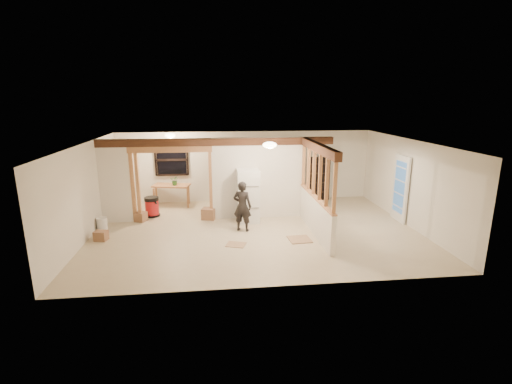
{
  "coord_description": "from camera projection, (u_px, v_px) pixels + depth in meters",
  "views": [
    {
      "loc": [
        -1.11,
        -9.85,
        3.65
      ],
      "look_at": [
        0.05,
        0.4,
        1.02
      ],
      "focal_mm": 26.0,
      "sensor_mm": 36.0,
      "label": 1
    }
  ],
  "objects": [
    {
      "name": "hanging_bulb",
      "position": [
        185.0,
        147.0,
        11.29
      ],
      "size": [
        0.07,
        0.07,
        0.07
      ],
      "primitive_type": "ellipsoid",
      "color": "#FFD88C",
      "rests_on": "ceiling"
    },
    {
      "name": "woman",
      "position": [
        242.0,
        206.0,
        10.32
      ],
      "size": [
        0.61,
        0.51,
        1.43
      ],
      "primitive_type": "imported",
      "rotation": [
        0.0,
        0.0,
        2.75
      ],
      "color": "#2B2929",
      "rests_on": "floor"
    },
    {
      "name": "wall_left",
      "position": [
        85.0,
        192.0,
        9.71
      ],
      "size": [
        0.01,
        6.5,
        2.5
      ],
      "primitive_type": "cube",
      "color": "silver",
      "rests_on": "floor"
    },
    {
      "name": "window_back",
      "position": [
        172.0,
        160.0,
        12.89
      ],
      "size": [
        1.12,
        0.1,
        1.1
      ],
      "primitive_type": "cube",
      "color": "black",
      "rests_on": "wall_back"
    },
    {
      "name": "header_beam_back",
      "position": [
        218.0,
        142.0,
        10.97
      ],
      "size": [
        7.0,
        0.18,
        0.22
      ],
      "primitive_type": "cube",
      "color": "#4C2A1A",
      "rests_on": "ceiling"
    },
    {
      "name": "stud_partition",
      "position": [
        317.0,
        175.0,
        9.89
      ],
      "size": [
        0.14,
        3.2,
        1.32
      ],
      "primitive_type": "cube",
      "color": "#B47A4C",
      "rests_on": "pony_wall"
    },
    {
      "name": "potted_plant",
      "position": [
        175.0,
        181.0,
        12.55
      ],
      "size": [
        0.34,
        0.31,
        0.32
      ],
      "primitive_type": "imported",
      "rotation": [
        0.0,
        0.0,
        -0.27
      ],
      "color": "#2C632B",
      "rests_on": "work_table"
    },
    {
      "name": "partition_left_stub",
      "position": [
        115.0,
        182.0,
        10.91
      ],
      "size": [
        0.9,
        0.12,
        2.5
      ],
      "primitive_type": "cube",
      "color": "silver",
      "rests_on": "floor"
    },
    {
      "name": "partition_center",
      "position": [
        258.0,
        178.0,
        11.38
      ],
      "size": [
        2.8,
        0.12,
        2.5
      ],
      "primitive_type": "cube",
      "color": "silver",
      "rests_on": "floor"
    },
    {
      "name": "bookshelf",
      "position": [
        318.0,
        179.0,
        13.54
      ],
      "size": [
        0.78,
        0.26,
        1.57
      ],
      "primitive_type": "cube",
      "color": "black",
      "rests_on": "floor"
    },
    {
      "name": "box_util_b",
      "position": [
        141.0,
        217.0,
        11.25
      ],
      "size": [
        0.4,
        0.4,
        0.28
      ],
      "primitive_type": "cube",
      "rotation": [
        0.0,
        0.0,
        -0.42
      ],
      "color": "#906446",
      "rests_on": "floor"
    },
    {
      "name": "ceiling_dome_util",
      "position": [
        170.0,
        135.0,
        11.84
      ],
      "size": [
        0.32,
        0.32,
        0.14
      ],
      "primitive_type": "ellipsoid",
      "color": "#FFEABF",
      "rests_on": "ceiling"
    },
    {
      "name": "floor_panel_near",
      "position": [
        300.0,
        239.0,
        9.81
      ],
      "size": [
        0.61,
        0.61,
        0.02
      ],
      "primitive_type": "cube",
      "rotation": [
        0.0,
        0.0,
        0.08
      ],
      "color": "tan",
      "rests_on": "floor"
    },
    {
      "name": "french_door",
      "position": [
        400.0,
        189.0,
        11.13
      ],
      "size": [
        0.12,
        0.86,
        2.0
      ],
      "primitive_type": "cube",
      "color": "white",
      "rests_on": "floor"
    },
    {
      "name": "refrigerator",
      "position": [
        248.0,
        196.0,
        11.09
      ],
      "size": [
        0.65,
        0.63,
        1.58
      ],
      "primitive_type": "cube",
      "color": "silver",
      "rests_on": "floor"
    },
    {
      "name": "box_util_a",
      "position": [
        209.0,
        214.0,
        11.45
      ],
      "size": [
        0.48,
        0.44,
        0.34
      ],
      "primitive_type": "cube",
      "rotation": [
        0.0,
        0.0,
        -0.26
      ],
      "color": "#906446",
      "rests_on": "floor"
    },
    {
      "name": "ceiling",
      "position": [
        256.0,
        142.0,
        9.89
      ],
      "size": [
        9.0,
        6.5,
        0.01
      ],
      "primitive_type": "cube",
      "color": "white"
    },
    {
      "name": "shop_vac",
      "position": [
        152.0,
        207.0,
        11.69
      ],
      "size": [
        0.54,
        0.54,
        0.63
      ],
      "primitive_type": "cylinder",
      "rotation": [
        0.0,
        0.0,
        -0.11
      ],
      "color": "#B3191B",
      "rests_on": "floor"
    },
    {
      "name": "header_beam_right",
      "position": [
        318.0,
        148.0,
        9.71
      ],
      "size": [
        0.18,
        3.3,
        0.22
      ],
      "primitive_type": "cube",
      "color": "#4C2A1A",
      "rests_on": "ceiling"
    },
    {
      "name": "box_front",
      "position": [
        101.0,
        236.0,
        9.74
      ],
      "size": [
        0.36,
        0.32,
        0.26
      ],
      "primitive_type": "cube",
      "rotation": [
        0.0,
        0.0,
        -0.22
      ],
      "color": "#906446",
      "rests_on": "floor"
    },
    {
      "name": "work_table",
      "position": [
        172.0,
        196.0,
        12.75
      ],
      "size": [
        1.32,
        0.85,
        0.77
      ],
      "primitive_type": "cube",
      "rotation": [
        0.0,
        0.0,
        -0.21
      ],
      "color": "#B47A4C",
      "rests_on": "floor"
    },
    {
      "name": "bucket",
      "position": [
        102.0,
        224.0,
        10.49
      ],
      "size": [
        0.28,
        0.28,
        0.36
      ],
      "primitive_type": "cylinder",
      "rotation": [
        0.0,
        0.0,
        0.0
      ],
      "color": "silver",
      "rests_on": "floor"
    },
    {
      "name": "ceiling_dome_main",
      "position": [
        270.0,
        145.0,
        9.45
      ],
      "size": [
        0.36,
        0.36,
        0.16
      ],
      "primitive_type": "ellipsoid",
      "color": "#FFEABF",
      "rests_on": "ceiling"
    },
    {
      "name": "pony_wall",
      "position": [
        315.0,
        216.0,
        10.17
      ],
      "size": [
        0.12,
        3.2,
        1.0
      ],
      "primitive_type": "cube",
      "color": "silver",
      "rests_on": "floor"
    },
    {
      "name": "floor_panel_far",
      "position": [
        236.0,
        245.0,
        9.47
      ],
      "size": [
        0.57,
        0.51,
        0.02
      ],
      "primitive_type": "cube",
      "rotation": [
        0.0,
        0.0,
        -0.32
      ],
      "color": "tan",
      "rests_on": "floor"
    },
    {
      "name": "doorway_frame",
      "position": [
        172.0,
        185.0,
        11.13
      ],
      "size": [
        2.46,
        0.14,
        2.2
      ],
      "primitive_type": "cube",
      "color": "#B47A4C",
      "rests_on": "floor"
    },
    {
      "name": "floor",
      "position": [
        256.0,
        230.0,
        10.51
      ],
      "size": [
        9.0,
        6.5,
        0.01
      ],
      "primitive_type": "cube",
      "color": "#C4B291",
      "rests_on": "ground"
    },
    {
      "name": "wall_back",
      "position": [
        246.0,
        166.0,
        13.33
      ],
      "size": [
        9.0,
        0.01,
        2.5
      ],
      "primitive_type": "cube",
      "color": "silver",
      "rests_on": "floor"
    },
    {
      "name": "wall_right",
      "position": [
        411.0,
        183.0,
        10.69
      ],
      "size": [
        0.01,
        6.5,
        2.5
      ],
      "primitive_type": "cube",
      "color": "silver",
      "rests_on": "floor"
    },
    {
      "name": "wall_front",
      "position": [
        275.0,
        227.0,
        7.07
      ],
      "size": [
        9.0,
        0.01,
        2.5
      ],
      "primitive_type": "cube",
      "color": "silver",
      "rests_on": "floor"
    }
  ]
}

